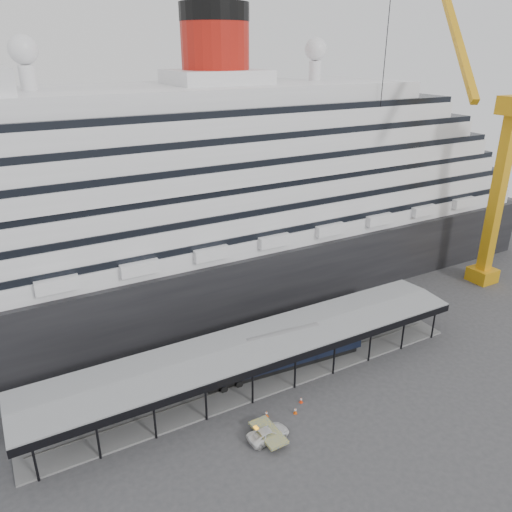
% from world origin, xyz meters
% --- Properties ---
extents(ground, '(200.00, 200.00, 0.00)m').
position_xyz_m(ground, '(0.00, 0.00, 0.00)').
color(ground, '#363638').
rests_on(ground, ground).
extents(cruise_ship, '(130.00, 30.00, 43.90)m').
position_xyz_m(cruise_ship, '(0.05, 32.00, 18.35)').
color(cruise_ship, black).
rests_on(cruise_ship, ground).
extents(platform_canopy, '(56.00, 9.18, 5.30)m').
position_xyz_m(platform_canopy, '(0.00, 5.00, 2.36)').
color(platform_canopy, slate).
rests_on(platform_canopy, ground).
extents(crane_yellow, '(23.83, 18.78, 47.60)m').
position_xyz_m(crane_yellow, '(47.06, 10.54, 19.96)').
color(crane_yellow, orange).
rests_on(crane_yellow, ground).
extents(port_truck, '(4.61, 2.24, 1.26)m').
position_xyz_m(port_truck, '(-4.19, -4.91, 0.63)').
color(port_truck, silver).
rests_on(port_truck, ground).
extents(pullman_carriage, '(22.22, 4.38, 21.67)m').
position_xyz_m(pullman_carriage, '(3.77, 5.00, 2.63)').
color(pullman_carriage, black).
rests_on(pullman_carriage, ground).
extents(traffic_cone_left, '(0.53, 0.53, 0.78)m').
position_xyz_m(traffic_cone_left, '(0.42, -3.02, 0.39)').
color(traffic_cone_left, '#D34D0B').
rests_on(traffic_cone_left, ground).
extents(traffic_cone_mid, '(0.52, 0.52, 0.81)m').
position_xyz_m(traffic_cone_mid, '(-2.69, -1.90, 0.40)').
color(traffic_cone_mid, '#DA4C0C').
rests_on(traffic_cone_mid, ground).
extents(traffic_cone_right, '(0.45, 0.45, 0.76)m').
position_xyz_m(traffic_cone_right, '(2.03, -1.78, 0.38)').
color(traffic_cone_right, red).
rests_on(traffic_cone_right, ground).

